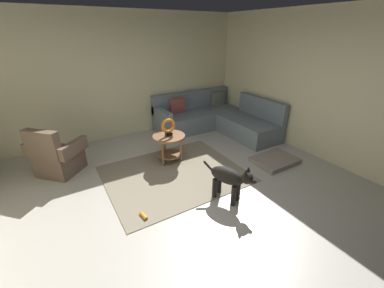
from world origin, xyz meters
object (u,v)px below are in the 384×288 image
(dog, at_px, (230,178))
(dog_toy_ball, at_px, (237,193))
(sectional_couch, at_px, (215,119))
(dog_toy_rope, at_px, (144,216))
(side_table, at_px, (169,141))
(armchair, at_px, (57,157))
(dog_bed_mat, at_px, (275,160))
(torus_sculpture, at_px, (168,127))

(dog, bearing_deg, dog_toy_ball, 154.43)
(sectional_couch, bearing_deg, dog_toy_rope, -142.31)
(sectional_couch, xyz_separation_m, side_table, (-1.70, -0.87, 0.13))
(dog_toy_rope, bearing_deg, armchair, 114.95)
(dog_bed_mat, bearing_deg, dog_toy_ball, -161.73)
(sectional_couch, bearing_deg, dog_bed_mat, -90.16)
(sectional_couch, bearing_deg, dog_toy_ball, -118.92)
(armchair, bearing_deg, side_table, 27.06)
(dog_toy_rope, bearing_deg, dog_toy_ball, -11.86)
(sectional_couch, distance_m, dog, 2.79)
(side_table, bearing_deg, sectional_couch, 26.99)
(sectional_couch, distance_m, torus_sculpture, 1.95)
(dog_toy_ball, bearing_deg, torus_sculpture, 104.44)
(side_table, bearing_deg, torus_sculpture, -116.57)
(dog_toy_ball, bearing_deg, dog, 177.74)
(side_table, relative_size, dog_toy_ball, 5.54)
(dog_bed_mat, distance_m, dog, 1.56)
(armchair, height_order, dog, armchair)
(sectional_couch, height_order, dog, sectional_couch)
(side_table, xyz_separation_m, dog_toy_ball, (0.39, -1.51, -0.36))
(dog, bearing_deg, armchair, -68.91)
(sectional_couch, distance_m, dog_toy_ball, 2.72)
(dog_bed_mat, relative_size, dog_toy_ball, 7.39)
(torus_sculpture, distance_m, dog_toy_ball, 1.69)
(side_table, bearing_deg, dog_toy_rope, -129.29)
(torus_sculpture, xyz_separation_m, dog_toy_ball, (0.39, -1.51, -0.66))
(dog, height_order, dog_toy_rope, dog)
(dog_toy_ball, bearing_deg, side_table, 104.44)
(side_table, height_order, dog_toy_rope, side_table)
(armchair, height_order, dog_toy_ball, armchair)
(armchair, distance_m, dog_bed_mat, 3.94)
(side_table, bearing_deg, dog_toy_ball, -75.56)
(dog_toy_ball, bearing_deg, sectional_couch, 61.08)
(dog_toy_rope, bearing_deg, sectional_couch, 37.69)
(armchair, bearing_deg, dog, -0.11)
(dog_toy_ball, bearing_deg, dog_toy_rope, 168.14)
(armchair, bearing_deg, dog_bed_mat, 19.96)
(dog_bed_mat, bearing_deg, sectional_couch, 89.84)
(side_table, xyz_separation_m, torus_sculpture, (-0.00, -0.00, 0.29))
(torus_sculpture, relative_size, dog_toy_ball, 3.01)
(sectional_couch, relative_size, torus_sculpture, 6.90)
(sectional_couch, height_order, dog_toy_rope, sectional_couch)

